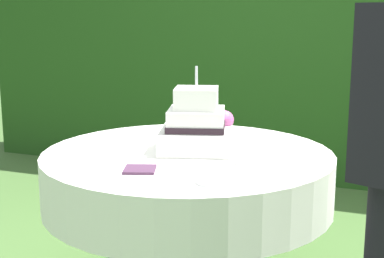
# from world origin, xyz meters

# --- Properties ---
(foliage_hedge) EXTENTS (5.69, 0.55, 2.38)m
(foliage_hedge) POSITION_xyz_m (0.00, 2.47, 1.19)
(foliage_hedge) COLOR #234C19
(foliage_hedge) RESTS_ON ground_plane
(cake_table) EXTENTS (1.28, 1.28, 0.77)m
(cake_table) POSITION_xyz_m (0.00, 0.00, 0.64)
(cake_table) COLOR #4C4C51
(cake_table) RESTS_ON ground_plane
(wedding_cake) EXTENTS (0.40, 0.40, 0.38)m
(wedding_cake) POSITION_xyz_m (0.03, 0.05, 0.88)
(wedding_cake) COLOR white
(wedding_cake) RESTS_ON cake_table
(serving_plate_near) EXTENTS (0.12, 0.12, 0.01)m
(serving_plate_near) POSITION_xyz_m (0.25, -0.40, 0.77)
(serving_plate_near) COLOR white
(serving_plate_near) RESTS_ON cake_table
(serving_plate_far) EXTENTS (0.12, 0.12, 0.01)m
(serving_plate_far) POSITION_xyz_m (0.31, -0.10, 0.77)
(serving_plate_far) COLOR white
(serving_plate_far) RESTS_ON cake_table
(serving_plate_left) EXTENTS (0.11, 0.11, 0.01)m
(serving_plate_left) POSITION_xyz_m (0.53, 0.01, 0.77)
(serving_plate_left) COLOR white
(serving_plate_left) RESTS_ON cake_table
(napkin_stack) EXTENTS (0.15, 0.15, 0.01)m
(napkin_stack) POSITION_xyz_m (-0.06, -0.35, 0.77)
(napkin_stack) COLOR #4C2D47
(napkin_stack) RESTS_ON cake_table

